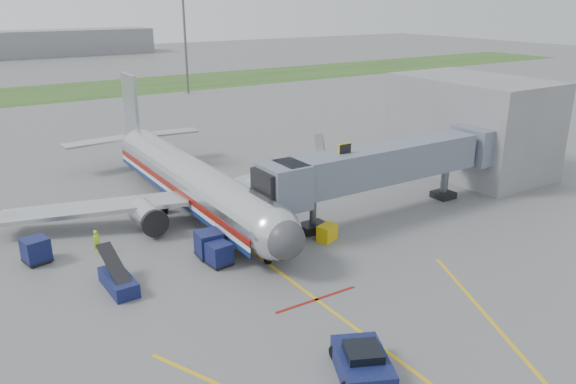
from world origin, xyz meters
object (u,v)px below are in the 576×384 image
airliner (191,180)px  belt_loader (118,281)px  pushback_tug (363,364)px  ramp_worker (97,241)px

airliner → belt_loader: size_ratio=7.61×
pushback_tug → belt_loader: size_ratio=0.98×
airliner → pushback_tug: size_ratio=7.77×
airliner → pushback_tug: 26.78m
pushback_tug → airliner: bearing=84.8°
belt_loader → ramp_worker: bearing=86.8°
pushback_tug → ramp_worker: ramp_worker is taller
airliner → belt_loader: airliner is taller
belt_loader → ramp_worker: size_ratio=2.67×
airliner → ramp_worker: bearing=-153.2°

